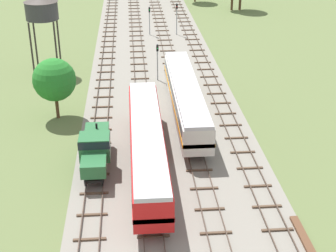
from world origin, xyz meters
TOP-DOWN VIEW (x-y plane):
  - ground_plane at (0.00, 56.00)m, footprint 480.00×480.00m
  - ballast_bed at (0.00, 56.00)m, footprint 17.87×176.00m
  - track_far_left at (-6.93, 57.00)m, footprint 2.40×126.00m
  - track_left at (-2.31, 57.00)m, footprint 2.40×126.00m
  - track_centre_left at (2.31, 57.00)m, footprint 2.40×126.00m
  - track_centre at (6.93, 57.00)m, footprint 2.40×126.00m
  - passenger_coach_left_nearest at (-2.31, 29.44)m, footprint 2.96×22.00m
  - shunter_loco_far_left_near at (-6.93, 29.98)m, footprint 2.74×8.46m
  - passenger_coach_centre_left_mid at (2.31, 40.07)m, footprint 2.96×22.00m
  - water_tower at (-14.91, 56.78)m, footprint 4.48×4.48m
  - signal_post_nearest at (0.00, 51.93)m, footprint 0.28×0.47m
  - signal_post_near at (0.00, 74.14)m, footprint 0.28×0.47m
  - signal_post_mid at (4.62, 73.89)m, footprint 0.28×0.47m
  - lineside_tree_3 at (-11.70, 41.07)m, footprint 4.65×4.65m

SIDE VIEW (x-z plane):
  - ground_plane at x=0.00m, z-range 0.00..0.00m
  - ballast_bed at x=0.00m, z-range 0.00..0.01m
  - track_far_left at x=-6.93m, z-range -0.01..0.28m
  - track_left at x=-2.31m, z-range -0.01..0.28m
  - track_centre_left at x=2.31m, z-range -0.01..0.28m
  - track_centre at x=6.93m, z-range -0.01..0.28m
  - shunter_loco_far_left_near at x=-6.93m, z-range 0.46..3.56m
  - passenger_coach_left_nearest at x=-2.31m, z-range 0.71..4.51m
  - passenger_coach_centre_left_mid at x=2.31m, z-range 0.71..4.51m
  - signal_post_near at x=0.00m, z-range 0.68..5.53m
  - signal_post_nearest at x=0.00m, z-range 0.69..5.61m
  - signal_post_mid at x=4.62m, z-range 0.73..6.10m
  - lineside_tree_3 at x=-11.70m, z-range 1.06..7.84m
  - water_tower at x=-14.91m, z-range 3.47..13.51m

